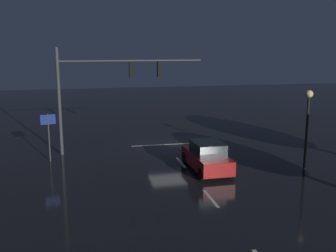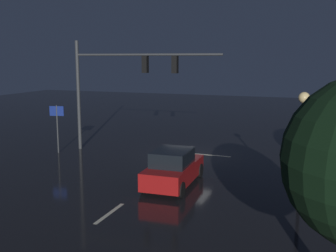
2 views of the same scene
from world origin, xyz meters
name	(u,v)px [view 1 (image 1 of 2)]	position (x,y,z in m)	size (l,w,h in m)	color
ground_plane	(168,146)	(0.00, 0.00, 0.00)	(80.00, 80.00, 0.00)	black
traffic_signal_assembly	(107,81)	(4.18, 0.62, 4.77)	(9.48, 0.47, 6.93)	#383A3D
lane_dash_far	(181,162)	(0.00, 4.00, 0.00)	(2.20, 0.16, 0.01)	beige
lane_dash_mid	(211,198)	(0.00, 10.00, 0.00)	(2.20, 0.16, 0.01)	beige
stop_bar	(166,144)	(0.00, -0.57, 0.00)	(5.00, 0.16, 0.01)	beige
car_approaching	(207,157)	(-1.09, 5.80, 0.80)	(2.01, 4.41, 1.70)	maroon
street_lamp_left_kerb	(308,114)	(-6.73, 6.71, 3.25)	(0.44, 0.44, 4.59)	black
route_sign	(48,127)	(7.85, 2.13, 2.15)	(0.89, 0.27, 2.99)	#383A3D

